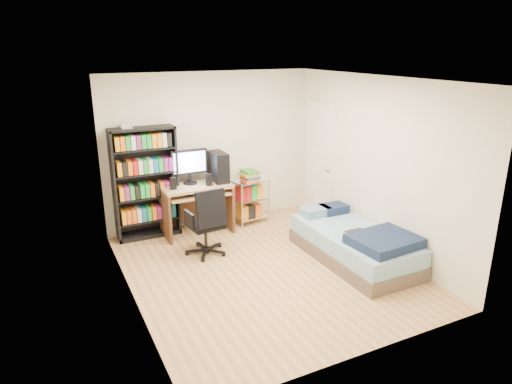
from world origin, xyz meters
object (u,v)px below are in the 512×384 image
media_shelf (145,182)px  office_chair (207,234)px  bed (355,244)px  computer_desk (201,188)px

media_shelf → office_chair: bearing=-60.6°
bed → office_chair: bearing=148.7°
computer_desk → bed: bearing=-51.8°
media_shelf → bed: 3.26m
media_shelf → office_chair: media_shelf is taller
computer_desk → office_chair: 1.00m
office_chair → bed: 2.09m
bed → media_shelf: bearing=138.1°
computer_desk → bed: 2.55m
office_chair → bed: bearing=-37.2°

